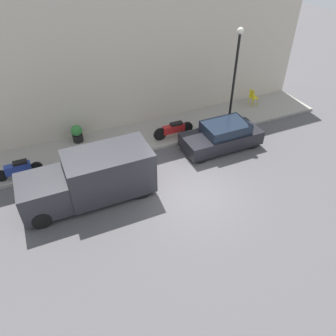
{
  "coord_description": "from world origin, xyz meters",
  "views": [
    {
      "loc": [
        -8.69,
        4.95,
        9.04
      ],
      "look_at": [
        1.2,
        0.5,
        0.6
      ],
      "focal_mm": 35.0,
      "sensor_mm": 36.0,
      "label": 1
    }
  ],
  "objects_px": {
    "motorcycle_blue": "(18,169)",
    "potted_plant": "(77,133)",
    "parked_car": "(222,136)",
    "motorcycle_red": "(174,129)",
    "streetlamp": "(235,70)",
    "cafe_chair": "(253,97)",
    "delivery_van": "(90,178)"
  },
  "relations": [
    {
      "from": "parked_car",
      "to": "delivery_van",
      "type": "relative_size",
      "value": 0.75
    },
    {
      "from": "parked_car",
      "to": "streetlamp",
      "type": "xyz_separation_m",
      "value": [
        1.34,
        -1.25,
        2.59
      ]
    },
    {
      "from": "streetlamp",
      "to": "potted_plant",
      "type": "bearing_deg",
      "value": 76.33
    },
    {
      "from": "delivery_van",
      "to": "cafe_chair",
      "type": "height_order",
      "value": "delivery_van"
    },
    {
      "from": "delivery_van",
      "to": "streetlamp",
      "type": "xyz_separation_m",
      "value": [
        2.33,
        -7.84,
        2.23
      ]
    },
    {
      "from": "parked_car",
      "to": "motorcycle_blue",
      "type": "xyz_separation_m",
      "value": [
        1.42,
        9.12,
        -0.08
      ]
    },
    {
      "from": "motorcycle_blue",
      "to": "streetlamp",
      "type": "relative_size",
      "value": 0.39
    },
    {
      "from": "parked_car",
      "to": "cafe_chair",
      "type": "height_order",
      "value": "parked_car"
    },
    {
      "from": "potted_plant",
      "to": "parked_car",
      "type": "bearing_deg",
      "value": -116.81
    },
    {
      "from": "delivery_van",
      "to": "motorcycle_blue",
      "type": "bearing_deg",
      "value": 46.42
    },
    {
      "from": "delivery_van",
      "to": "streetlamp",
      "type": "bearing_deg",
      "value": -73.46
    },
    {
      "from": "motorcycle_blue",
      "to": "potted_plant",
      "type": "xyz_separation_m",
      "value": [
        1.75,
        -2.84,
        0.04
      ]
    },
    {
      "from": "delivery_van",
      "to": "cafe_chair",
      "type": "xyz_separation_m",
      "value": [
        3.83,
        -10.41,
        -0.31
      ]
    },
    {
      "from": "streetlamp",
      "to": "potted_plant",
      "type": "xyz_separation_m",
      "value": [
        1.83,
        7.54,
        -2.64
      ]
    },
    {
      "from": "cafe_chair",
      "to": "motorcycle_red",
      "type": "bearing_deg",
      "value": 102.38
    },
    {
      "from": "motorcycle_blue",
      "to": "motorcycle_red",
      "type": "bearing_deg",
      "value": -88.52
    },
    {
      "from": "motorcycle_blue",
      "to": "streetlamp",
      "type": "height_order",
      "value": "streetlamp"
    },
    {
      "from": "cafe_chair",
      "to": "streetlamp",
      "type": "bearing_deg",
      "value": 120.33
    },
    {
      "from": "delivery_van",
      "to": "motorcycle_red",
      "type": "distance_m",
      "value": 5.46
    },
    {
      "from": "motorcycle_blue",
      "to": "streetlamp",
      "type": "bearing_deg",
      "value": -90.44
    },
    {
      "from": "streetlamp",
      "to": "delivery_van",
      "type": "bearing_deg",
      "value": 106.54
    },
    {
      "from": "potted_plant",
      "to": "cafe_chair",
      "type": "relative_size",
      "value": 0.91
    },
    {
      "from": "parked_car",
      "to": "streetlamp",
      "type": "relative_size",
      "value": 0.77
    },
    {
      "from": "streetlamp",
      "to": "cafe_chair",
      "type": "relative_size",
      "value": 5.18
    },
    {
      "from": "motorcycle_red",
      "to": "delivery_van",
      "type": "bearing_deg",
      "value": 118.5
    },
    {
      "from": "motorcycle_red",
      "to": "parked_car",
      "type": "bearing_deg",
      "value": -131.82
    },
    {
      "from": "parked_car",
      "to": "motorcycle_blue",
      "type": "distance_m",
      "value": 9.23
    },
    {
      "from": "motorcycle_blue",
      "to": "potted_plant",
      "type": "bearing_deg",
      "value": -58.31
    },
    {
      "from": "motorcycle_blue",
      "to": "cafe_chair",
      "type": "relative_size",
      "value": 2.02
    },
    {
      "from": "motorcycle_red",
      "to": "potted_plant",
      "type": "distance_m",
      "value": 4.75
    },
    {
      "from": "parked_car",
      "to": "potted_plant",
      "type": "distance_m",
      "value": 7.04
    },
    {
      "from": "motorcycle_red",
      "to": "cafe_chair",
      "type": "height_order",
      "value": "cafe_chair"
    }
  ]
}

